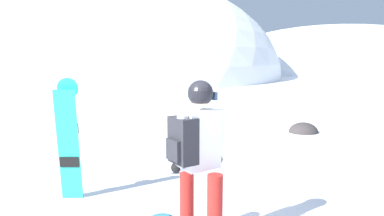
{
  "coord_description": "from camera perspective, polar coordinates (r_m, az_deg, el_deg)",
  "views": [
    {
      "loc": [
        -0.02,
        -2.89,
        1.97
      ],
      "look_at": [
        0.04,
        3.65,
        1.0
      ],
      "focal_mm": 34.75,
      "sensor_mm": 36.0,
      "label": 1
    }
  ],
  "objects": [
    {
      "name": "ridge_peak_main",
      "position": [
        31.88,
        -12.76,
        4.7
      ],
      "size": [
        28.38,
        25.54,
        16.73
      ],
      "color": "white",
      "rests_on": "ground"
    },
    {
      "name": "snowboarder_main",
      "position": [
        3.67,
        0.86,
        -8.19
      ],
      "size": [
        1.15,
        1.57,
        1.71
      ],
      "color": "blue",
      "rests_on": "ground"
    },
    {
      "name": "ridge_peak_far",
      "position": [
        46.35,
        21.57,
        5.43
      ],
      "size": [
        30.45,
        27.4,
        10.29
      ],
      "color": "white",
      "rests_on": "ground"
    },
    {
      "name": "rock_dark",
      "position": [
        9.72,
        16.72,
        -3.62
      ],
      "size": [
        0.73,
        0.62,
        0.51
      ],
      "color": "#383333",
      "rests_on": "ground"
    },
    {
      "name": "spare_snowboard",
      "position": [
        5.19,
        -18.42,
        -4.58
      ],
      "size": [
        0.28,
        0.21,
        1.65
      ],
      "color": "#23B7A3",
      "rests_on": "ground"
    }
  ]
}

